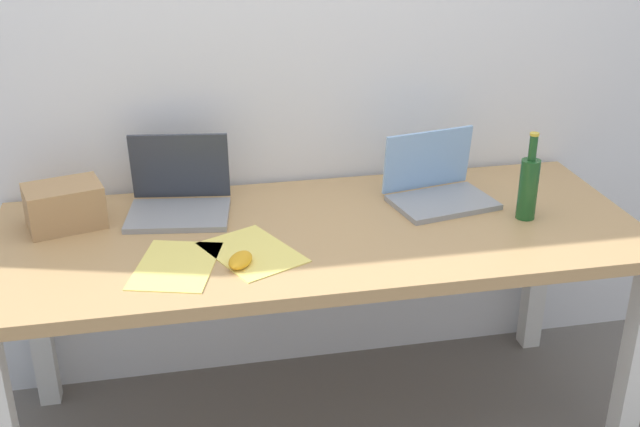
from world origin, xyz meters
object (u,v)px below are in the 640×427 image
Objects in this scene: desk at (320,254)px; laptop_right at (438,188)px; computer_mouse at (240,260)px; beer_bottle at (528,186)px; laptop_left at (179,198)px; cardboard_box at (64,206)px.

desk is 5.51× the size of laptop_right.
laptop_right is at bearing 51.53° from computer_mouse.
beer_bottle is 2.81× the size of computer_mouse.
laptop_left is 0.35m from cardboard_box.
computer_mouse is at bearing -154.59° from laptop_right.
beer_bottle reaches higher than cardboard_box.
laptop_right is 1.18m from cardboard_box.
desk is at bearing -26.24° from laptop_left.
laptop_left reaches higher than cardboard_box.
desk is 0.80m from cardboard_box.
cardboard_box is at bearing 169.92° from computer_mouse.
laptop_right is at bearing -1.88° from cardboard_box.
laptop_right is (0.84, -0.07, -0.00)m from laptop_left.
laptop_left reaches higher than desk.
beer_bottle reaches higher than laptop_right.
computer_mouse is at bearing -69.07° from laptop_left.
beer_bottle is 1.26× the size of cardboard_box.
beer_bottle is at bearing -8.93° from cardboard_box.
cardboard_box is at bearing 178.12° from laptop_right.
laptop_right is at bearing 17.53° from desk.
laptop_right is at bearing -4.93° from laptop_left.
laptop_left is at bearing 137.05° from computer_mouse.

